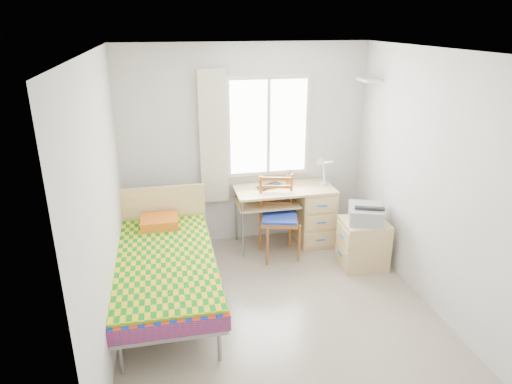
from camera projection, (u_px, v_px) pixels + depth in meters
floor at (277, 309)px, 4.79m from camera, size 3.50×3.50×0.00m
ceiling at (282, 51)px, 3.87m from camera, size 3.50×3.50×0.00m
wall_back at (245, 146)px, 5.93m from camera, size 3.20×0.00×3.20m
wall_left at (103, 207)px, 4.02m from camera, size 0.00×3.50×3.50m
wall_right at (431, 182)px, 4.63m from camera, size 0.00×3.50×3.50m
window at (268, 127)px, 5.88m from camera, size 1.10×0.04×1.30m
curtain at (213, 138)px, 5.73m from camera, size 0.35×0.05×1.70m
floating_shelf at (369, 80)px, 5.59m from camera, size 0.20×0.32×0.03m
bed at (166, 262)px, 4.80m from camera, size 1.04×2.19×0.95m
desk at (309, 212)px, 6.09m from camera, size 1.29×0.60×0.80m
chair at (279, 213)px, 5.72m from camera, size 0.54×0.54×1.04m
cabinet at (363, 243)px, 5.55m from camera, size 0.57×0.51×0.59m
printer at (365, 213)px, 5.43m from camera, size 0.51×0.55×0.19m
laptop at (272, 187)px, 5.89m from camera, size 0.41×0.35×0.03m
pen_cup at (289, 179)px, 6.05m from camera, size 0.11×0.11×0.11m
task_lamp at (323, 168)px, 5.82m from camera, size 0.23×0.33×0.43m
book at (268, 204)px, 5.96m from camera, size 0.20×0.27×0.02m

